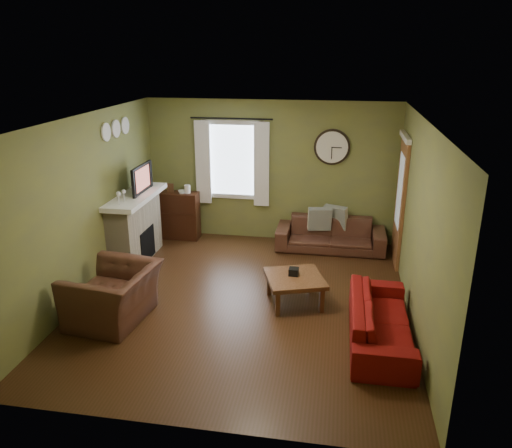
% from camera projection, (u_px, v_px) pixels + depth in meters
% --- Properties ---
extents(floor, '(4.60, 5.20, 0.00)m').
position_uv_depth(floor, '(245.00, 301.00, 7.22)').
color(floor, '#392110').
rests_on(floor, ground).
extents(ceiling, '(4.60, 5.20, 0.00)m').
position_uv_depth(ceiling, '(243.00, 119.00, 6.35)').
color(ceiling, white).
rests_on(ceiling, ground).
extents(wall_left, '(0.00, 5.20, 2.60)m').
position_uv_depth(wall_left, '(86.00, 207.00, 7.14)').
color(wall_left, olive).
rests_on(wall_left, ground).
extents(wall_right, '(0.00, 5.20, 2.60)m').
position_uv_depth(wall_right, '(419.00, 225.00, 6.42)').
color(wall_right, olive).
rests_on(wall_right, ground).
extents(wall_back, '(4.60, 0.00, 2.60)m').
position_uv_depth(wall_back, '(271.00, 172.00, 9.20)').
color(wall_back, olive).
rests_on(wall_back, ground).
extents(wall_front, '(4.60, 0.00, 2.60)m').
position_uv_depth(wall_front, '(188.00, 309.00, 4.37)').
color(wall_front, olive).
rests_on(wall_front, ground).
extents(fireplace, '(0.40, 1.40, 1.10)m').
position_uv_depth(fireplace, '(135.00, 230.00, 8.43)').
color(fireplace, tan).
rests_on(fireplace, floor).
extents(firebox, '(0.04, 0.60, 0.55)m').
position_uv_depth(firebox, '(147.00, 244.00, 8.48)').
color(firebox, black).
rests_on(firebox, fireplace).
extents(mantel, '(0.58, 1.60, 0.08)m').
position_uv_depth(mantel, '(134.00, 197.00, 8.23)').
color(mantel, white).
rests_on(mantel, fireplace).
extents(tv, '(0.08, 0.60, 0.35)m').
position_uv_depth(tv, '(138.00, 182.00, 8.29)').
color(tv, black).
rests_on(tv, mantel).
extents(tv_screen, '(0.02, 0.62, 0.36)m').
position_uv_depth(tv_screen, '(142.00, 179.00, 8.26)').
color(tv_screen, '#994C3F').
rests_on(tv_screen, mantel).
extents(medallion_left, '(0.28, 0.28, 0.03)m').
position_uv_depth(medallion_left, '(106.00, 132.00, 7.57)').
color(medallion_left, white).
rests_on(medallion_left, wall_left).
extents(medallion_mid, '(0.28, 0.28, 0.03)m').
position_uv_depth(medallion_mid, '(116.00, 129.00, 7.89)').
color(medallion_mid, white).
rests_on(medallion_mid, wall_left).
extents(medallion_right, '(0.28, 0.28, 0.03)m').
position_uv_depth(medallion_right, '(125.00, 125.00, 8.22)').
color(medallion_right, white).
rests_on(medallion_right, wall_left).
extents(window_pane, '(1.00, 0.02, 1.30)m').
position_uv_depth(window_pane, '(233.00, 160.00, 9.22)').
color(window_pane, silver).
rests_on(window_pane, wall_back).
extents(curtain_rod, '(0.03, 0.03, 1.50)m').
position_uv_depth(curtain_rod, '(231.00, 119.00, 8.87)').
color(curtain_rod, black).
rests_on(curtain_rod, wall_back).
extents(curtain_left, '(0.28, 0.04, 1.55)m').
position_uv_depth(curtain_left, '(203.00, 163.00, 9.23)').
color(curtain_left, white).
rests_on(curtain_left, wall_back).
extents(curtain_right, '(0.28, 0.04, 1.55)m').
position_uv_depth(curtain_right, '(262.00, 165.00, 9.06)').
color(curtain_right, white).
rests_on(curtain_right, wall_back).
extents(wall_clock, '(0.64, 0.06, 0.64)m').
position_uv_depth(wall_clock, '(332.00, 147.00, 8.81)').
color(wall_clock, white).
rests_on(wall_clock, wall_back).
extents(door, '(0.05, 0.90, 2.10)m').
position_uv_depth(door, '(400.00, 202.00, 8.23)').
color(door, brown).
rests_on(door, floor).
extents(bookshelf, '(0.76, 0.32, 0.90)m').
position_uv_depth(bookshelf, '(179.00, 215.00, 9.48)').
color(bookshelf, black).
rests_on(bookshelf, floor).
extents(book, '(0.27, 0.30, 0.02)m').
position_uv_depth(book, '(179.00, 189.00, 9.31)').
color(book, brown).
rests_on(book, bookshelf).
extents(sofa_brown, '(1.93, 0.75, 0.56)m').
position_uv_depth(sofa_brown, '(330.00, 234.00, 8.99)').
color(sofa_brown, '#47271C').
rests_on(sofa_brown, floor).
extents(pillow_left, '(0.44, 0.20, 0.42)m').
position_uv_depth(pillow_left, '(320.00, 219.00, 8.97)').
color(pillow_left, gray).
rests_on(pillow_left, sofa_brown).
extents(pillow_right, '(0.44, 0.28, 0.42)m').
position_uv_depth(pillow_right, '(336.00, 217.00, 9.07)').
color(pillow_right, gray).
rests_on(pillow_right, sofa_brown).
extents(sofa_red, '(0.73, 1.87, 0.55)m').
position_uv_depth(sofa_red, '(381.00, 320.00, 6.18)').
color(sofa_red, maroon).
rests_on(sofa_red, floor).
extents(armchair, '(1.11, 1.23, 0.73)m').
position_uv_depth(armchair, '(113.00, 295.00, 6.61)').
color(armchair, '#47271C').
rests_on(armchair, floor).
extents(coffee_table, '(0.99, 0.99, 0.41)m').
position_uv_depth(coffee_table, '(295.00, 290.00, 7.10)').
color(coffee_table, brown).
rests_on(coffee_table, floor).
extents(tissue_box, '(0.14, 0.14, 0.10)m').
position_uv_depth(tissue_box, '(294.00, 276.00, 7.09)').
color(tissue_box, black).
rests_on(tissue_box, coffee_table).
extents(wine_glass_a, '(0.07, 0.07, 0.21)m').
position_uv_depth(wine_glass_a, '(119.00, 199.00, 7.61)').
color(wine_glass_a, white).
rests_on(wine_glass_a, mantel).
extents(wine_glass_b, '(0.07, 0.07, 0.20)m').
position_uv_depth(wine_glass_b, '(124.00, 196.00, 7.79)').
color(wine_glass_b, white).
rests_on(wine_glass_b, mantel).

